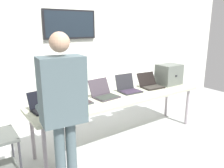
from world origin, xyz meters
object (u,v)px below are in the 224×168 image
object	(u,v)px
laptop_station_0	(45,105)
laptop_station_3	(128,88)
workbench	(122,99)
person	(63,102)
laptop_station_1	(77,99)
coffee_mug	(79,110)
equipment_box	(169,74)
laptop_station_4	(150,84)
laptop_station_2	(104,93)

from	to	relation	value
laptop_station_0	laptop_station_3	xyz separation A→B (m)	(1.43, 0.02, 0.01)
workbench	person	xyz separation A→B (m)	(-1.24, -0.62, 0.38)
laptop_station_0	laptop_station_1	bearing A→B (deg)	-1.60
coffee_mug	equipment_box	bearing A→B (deg)	9.36
equipment_box	workbench	bearing A→B (deg)	-175.70
laptop_station_0	laptop_station_4	bearing A→B (deg)	0.02
laptop_station_3	laptop_station_4	distance (m)	0.50
equipment_box	laptop_station_1	size ratio (longest dim) A/B	1.18
workbench	person	bearing A→B (deg)	-153.34
equipment_box	laptop_station_4	world-z (taller)	equipment_box
laptop_station_1	coffee_mug	xyz separation A→B (m)	(-0.15, -0.36, -0.02)
laptop_station_1	workbench	bearing A→B (deg)	-9.06
equipment_box	laptop_station_3	world-z (taller)	equipment_box
workbench	equipment_box	distance (m)	1.21
equipment_box	laptop_station_0	world-z (taller)	equipment_box
laptop_station_1	laptop_station_0	bearing A→B (deg)	178.40
person	laptop_station_0	bearing A→B (deg)	86.08
laptop_station_3	laptop_station_0	bearing A→B (deg)	-179.09
laptop_station_0	laptop_station_3	distance (m)	1.43
laptop_station_1	coffee_mug	size ratio (longest dim) A/B	4.40
laptop_station_2	person	distance (m)	1.27
person	coffee_mug	xyz separation A→B (m)	(0.36, 0.37, -0.29)
laptop_station_2	person	world-z (taller)	person
equipment_box	person	distance (m)	2.52
laptop_station_2	laptop_station_4	distance (m)	1.00
workbench	laptop_station_4	distance (m)	0.76
laptop_station_4	laptop_station_2	bearing A→B (deg)	179.96
workbench	laptop_station_3	distance (m)	0.31
laptop_station_0	laptop_station_4	world-z (taller)	laptop_station_4
laptop_station_3	laptop_station_1	bearing A→B (deg)	-177.88
laptop_station_0	person	xyz separation A→B (m)	(-0.05, -0.75, 0.27)
workbench	coffee_mug	xyz separation A→B (m)	(-0.87, -0.25, 0.09)
laptop_station_2	laptop_station_4	world-z (taller)	laptop_station_2
laptop_station_3	workbench	bearing A→B (deg)	-148.72
equipment_box	laptop_station_0	size ratio (longest dim) A/B	1.12
workbench	laptop_station_4	world-z (taller)	laptop_station_4
laptop_station_2	coffee_mug	world-z (taller)	laptop_station_2
laptop_station_1	coffee_mug	world-z (taller)	laptop_station_1
laptop_station_0	laptop_station_2	distance (m)	0.93
equipment_box	laptop_station_2	size ratio (longest dim) A/B	1.05
workbench	laptop_station_2	bearing A→B (deg)	153.17
laptop_station_1	person	xyz separation A→B (m)	(-0.52, -0.74, 0.27)
laptop_station_0	laptop_station_3	bearing A→B (deg)	0.91
workbench	equipment_box	xyz separation A→B (m)	(1.18, 0.09, 0.24)
laptop_station_0	person	world-z (taller)	person
laptop_station_0	person	size ratio (longest dim) A/B	0.22
laptop_station_0	laptop_station_3	size ratio (longest dim) A/B	1.05
coffee_mug	laptop_station_3	bearing A→B (deg)	19.65
coffee_mug	laptop_station_4	bearing A→B (deg)	13.16
laptop_station_2	laptop_station_4	xyz separation A→B (m)	(1.00, -0.00, -0.00)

